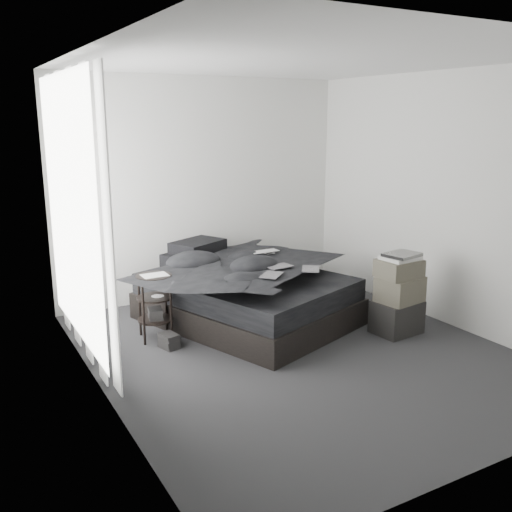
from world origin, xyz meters
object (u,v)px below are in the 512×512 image
laptop (267,246)px  side_stand (155,307)px  box_lower (397,317)px  bed (247,308)px

laptop → side_stand: bearing=-174.2°
laptop → box_lower: laptop is taller
side_stand → box_lower: 2.43m
bed → laptop: size_ratio=6.24×
laptop → side_stand: 1.44m
bed → box_lower: (1.16, -1.04, 0.03)m
bed → side_stand: (-1.02, 0.00, 0.18)m
box_lower → side_stand: bearing=154.4°
box_lower → laptop: bearing=124.0°
bed → side_stand: side_stand is taller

